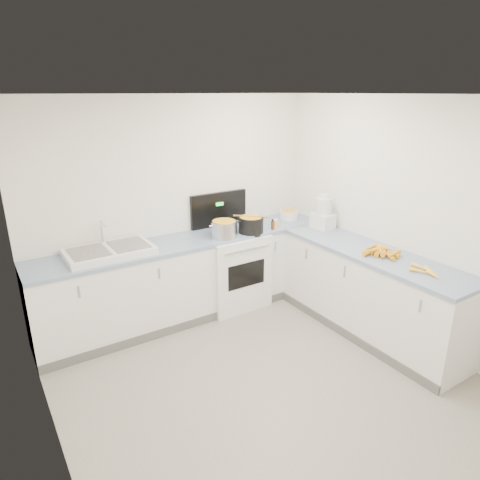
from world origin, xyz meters
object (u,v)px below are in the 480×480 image
extract_bottle (273,225)px  food_processor (323,214)px  sink (109,251)px  mixing_bowl (289,215)px  stove (231,267)px  spice_jar (276,224)px  black_pot (251,226)px  steel_pot (224,230)px

extract_bottle → food_processor: bearing=-28.3°
sink → mixing_bowl: sink is taller
stove → extract_bottle: stove is taller
stove → food_processor: bearing=-26.0°
spice_jar → food_processor: size_ratio=0.25×
sink → spice_jar: sink is taller
mixing_bowl → black_pot: bearing=-164.8°
stove → spice_jar: size_ratio=13.17×
black_pot → extract_bottle: size_ratio=2.80×
stove → black_pot: (0.18, -0.16, 0.55)m
steel_pot → food_processor: (1.19, -0.35, 0.09)m
black_pot → food_processor: 0.90m
food_processor → sink: bearing=168.3°
black_pot → steel_pot: bearing=177.9°
black_pot → mixing_bowl: size_ratio=1.21×
stove → black_pot: size_ratio=4.67×
spice_jar → black_pot: bearing=173.2°
steel_pot → extract_bottle: (0.65, -0.06, -0.03)m
extract_bottle → food_processor: food_processor is taller
stove → steel_pot: 0.60m
steel_pot → extract_bottle: bearing=-5.1°
black_pot → spice_jar: bearing=-6.8°
steel_pot → black_pot: bearing=-2.1°
extract_bottle → spice_jar: 0.05m
sink → black_pot: bearing=-6.0°
spice_jar → sink: bearing=173.8°
mixing_bowl → food_processor: bearing=-80.4°
steel_pot → sink: bearing=172.9°
black_pot → spice_jar: 0.34m
extract_bottle → stove: bearing=156.7°
extract_bottle → food_processor: 0.63m
mixing_bowl → extract_bottle: (-0.45, -0.24, -0.00)m
stove → food_processor: size_ratio=3.23×
sink → food_processor: (2.46, -0.51, 0.14)m
steel_pot → mixing_bowl: (1.10, 0.19, -0.03)m
stove → sink: (-1.45, 0.02, 0.50)m
sink → food_processor: bearing=-11.7°
sink → black_pot: size_ratio=2.96×
stove → sink: stove is taller
stove → mixing_bowl: (0.92, 0.04, 0.52)m
spice_jar → mixing_bowl: bearing=30.8°
sink → spice_jar: size_ratio=8.33×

